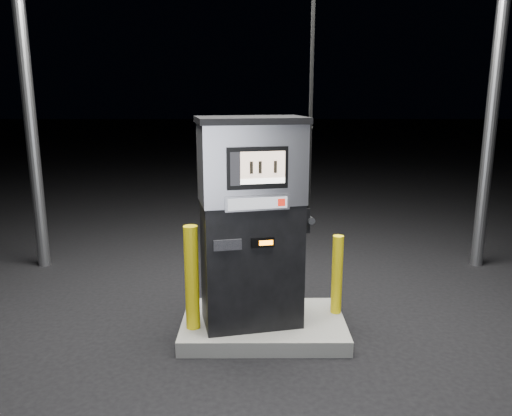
{
  "coord_description": "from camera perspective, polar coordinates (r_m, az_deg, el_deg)",
  "views": [
    {
      "loc": [
        -0.09,
        -4.57,
        2.34
      ],
      "look_at": [
        -0.07,
        0.0,
        1.28
      ],
      "focal_mm": 35.0,
      "sensor_mm": 36.0,
      "label": 1
    }
  ],
  "objects": [
    {
      "name": "ground",
      "position": [
        5.13,
        0.85,
        -14.01
      ],
      "size": [
        80.0,
        80.0,
        0.0
      ],
      "primitive_type": "plane",
      "color": "black",
      "rests_on": "ground"
    },
    {
      "name": "pump_island",
      "position": [
        5.1,
        0.86,
        -13.26
      ],
      "size": [
        1.6,
        1.0,
        0.15
      ],
      "primitive_type": "cube",
      "color": "slate",
      "rests_on": "ground"
    },
    {
      "name": "fuel_dispenser",
      "position": [
        4.66,
        -0.5,
        -1.5
      ],
      "size": [
        1.14,
        0.77,
        4.1
      ],
      "rotation": [
        0.0,
        0.0,
        0.21
      ],
      "color": "black",
      "rests_on": "pump_island"
    },
    {
      "name": "bollard_left",
      "position": [
        4.73,
        -7.34,
        -7.92
      ],
      "size": [
        0.14,
        0.14,
        1.0
      ],
      "primitive_type": "cylinder",
      "rotation": [
        0.0,
        0.0,
        -0.03
      ],
      "color": "yellow",
      "rests_on": "pump_island"
    },
    {
      "name": "bollard_right",
      "position": [
        5.11,
        9.25,
        -7.53
      ],
      "size": [
        0.12,
        0.12,
        0.81
      ],
      "primitive_type": "cylinder",
      "rotation": [
        0.0,
        0.0,
        -0.07
      ],
      "color": "yellow",
      "rests_on": "pump_island"
    }
  ]
}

